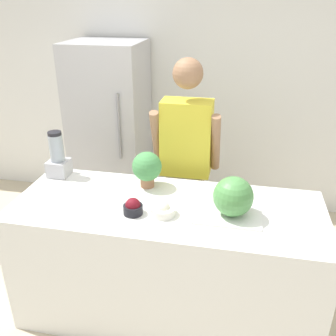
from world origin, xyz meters
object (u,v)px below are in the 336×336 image
refrigerator (111,132)px  watermelon (233,196)px  potted_plant (147,167)px  person (186,164)px  bowl_cherries (133,207)px  bowl_cream (163,210)px  blender (58,158)px

refrigerator → watermelon: size_ratio=7.12×
watermelon → potted_plant: same height
potted_plant → person: bearing=62.6°
bowl_cherries → bowl_cream: bowl_cherries is taller
watermelon → bowl_cherries: size_ratio=2.01×
bowl_cream → person: bearing=88.0°
bowl_cherries → refrigerator: bearing=114.3°
bowl_cherries → blender: size_ratio=0.35×
bowl_cream → blender: 0.97m
person → blender: 0.99m
person → bowl_cream: person is taller
watermelon → bowl_cherries: watermelon is taller
watermelon → bowl_cream: 0.44m
person → refrigerator: bearing=141.5°
watermelon → person: bearing=119.8°
potted_plant → bowl_cherries: bearing=-89.5°
bowl_cherries → blender: 0.82m
refrigerator → potted_plant: 1.31m
bowl_cream → refrigerator: bearing=120.3°
person → blender: size_ratio=5.01×
potted_plant → refrigerator: bearing=121.0°
bowl_cherries → blender: (-0.70, 0.42, 0.10)m
blender → bowl_cream: bearing=-23.9°
refrigerator → bowl_cherries: bearing=-65.7°
bowl_cream → blender: size_ratio=0.45×
person → bowl_cream: size_ratio=11.23×
bowl_cherries → bowl_cream: 0.19m
watermelon → bowl_cherries: bearing=-171.1°
bowl_cherries → watermelon: bearing=8.9°
blender → bowl_cherries: bearing=-30.8°
person → potted_plant: bearing=-117.4°
refrigerator → bowl_cherries: (0.67, -1.49, 0.06)m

